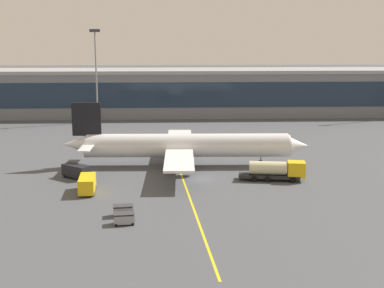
{
  "coord_description": "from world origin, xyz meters",
  "views": [
    {
      "loc": [
        -4.95,
        -85.64,
        23.5
      ],
      "look_at": [
        -0.72,
        7.17,
        4.5
      ],
      "focal_mm": 49.69,
      "sensor_mm": 36.0,
      "label": 1
    }
  ],
  "objects": [
    {
      "name": "baggage_cart_0",
      "position": [
        -10.65,
        -21.31,
        0.78
      ],
      "size": [
        2.81,
        1.89,
        1.48
      ],
      "color": "gray",
      "rests_on": "ground_plane"
    },
    {
      "name": "lavatory_truck",
      "position": [
        -17.35,
        -7.2,
        1.42
      ],
      "size": [
        2.67,
        5.94,
        2.5
      ],
      "color": "yellow",
      "rests_on": "ground_plane"
    },
    {
      "name": "ground_plane",
      "position": [
        0.0,
        0.0,
        0.0
      ],
      "size": [
        700.0,
        700.0,
        0.0
      ],
      "primitive_type": "plane",
      "color": "#47494F"
    },
    {
      "name": "apron_light_mast_0",
      "position": [
        -24.43,
        61.04,
        14.63
      ],
      "size": [
        2.8,
        0.5,
        25.23
      ],
      "color": "gray",
      "rests_on": "ground_plane"
    },
    {
      "name": "apron_lead_in_line",
      "position": [
        -2.71,
        2.0,
        0.0
      ],
      "size": [
        5.66,
        79.84,
        0.01
      ],
      "primitive_type": "cube",
      "rotation": [
        0.0,
        0.0,
        0.07
      ],
      "color": "yellow",
      "rests_on": "ground_plane"
    },
    {
      "name": "baggage_cart_1",
      "position": [
        -11.01,
        -18.13,
        0.78
      ],
      "size": [
        2.81,
        1.89,
        1.48
      ],
      "color": "gray",
      "rests_on": "ground_plane"
    },
    {
      "name": "terminal_building",
      "position": [
        1.47,
        73.0,
        6.88
      ],
      "size": [
        166.15,
        17.61,
        13.71
      ],
      "color": "slate",
      "rests_on": "ground_plane"
    },
    {
      "name": "main_airliner",
      "position": [
        -1.71,
        9.18,
        3.86
      ],
      "size": [
        44.94,
        35.57,
        11.73
      ],
      "color": "white",
      "rests_on": "ground_plane"
    },
    {
      "name": "crew_van",
      "position": [
        -20.33,
        1.32,
        1.31
      ],
      "size": [
        5.22,
        4.75,
        2.3
      ],
      "color": "black",
      "rests_on": "ground_plane"
    },
    {
      "name": "fuel_tanker",
      "position": [
        12.82,
        -1.56,
        1.75
      ],
      "size": [
        11.05,
        4.01,
        3.25
      ],
      "color": "#232326",
      "rests_on": "ground_plane"
    }
  ]
}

